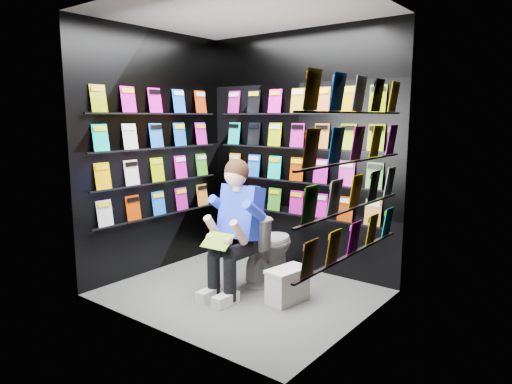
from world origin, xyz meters
The scene contains 14 objects.
floor centered at (0.00, 0.00, 0.00)m, with size 2.40×2.40×0.00m, color #595957.
ceiling centered at (0.00, 0.00, 2.60)m, with size 2.40×2.40×0.00m, color white.
wall_back centered at (0.00, 1.00, 1.30)m, with size 2.40×0.04×2.60m, color black.
wall_front centered at (0.00, -1.00, 1.30)m, with size 2.40×0.04×2.60m, color black.
wall_left centered at (-1.20, 0.00, 1.30)m, with size 0.04×2.00×2.60m, color black.
wall_right centered at (1.20, 0.00, 1.30)m, with size 0.04×2.00×2.60m, color black.
comics_back centered at (0.00, 0.97, 1.31)m, with size 2.10×0.06×1.37m, color orange, non-canonical shape.
comics_left centered at (-1.17, 0.00, 1.31)m, with size 0.06×1.70×1.37m, color orange, non-canonical shape.
comics_right centered at (1.17, 0.00, 1.31)m, with size 0.06×1.70×1.37m, color orange, non-canonical shape.
toilet centered at (-0.03, 0.44, 0.37)m, with size 0.42×0.75×0.73m, color white.
longbox centered at (0.48, 0.10, 0.15)m, with size 0.21×0.39×0.29m, color white.
longbox_lid centered at (0.48, 0.10, 0.30)m, with size 0.23×0.41×0.03m, color white.
reader centered at (-0.03, 0.06, 0.77)m, with size 0.52×0.76×1.41m, color #0D21C4, non-canonical shape.
held_comic centered at (-0.03, -0.29, 0.58)m, with size 0.28×0.01×0.20m, color green.
Camera 1 is at (2.70, -3.23, 1.69)m, focal length 32.00 mm.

